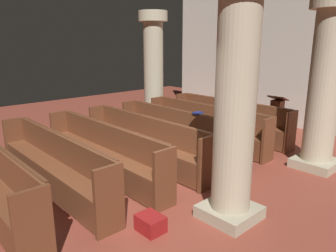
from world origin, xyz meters
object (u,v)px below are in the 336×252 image
(pillar_aisle_side, at_px, (325,81))
(pillar_far_side, at_px, (153,67))
(pew_row_5, at_px, (53,162))
(kneeler_box_red, at_px, (151,223))
(lectern, at_px, (276,118))
(hymn_book, at_px, (198,113))
(pew_row_3, at_px, (144,139))
(pew_row_4, at_px, (103,149))
(pew_row_1, at_px, (205,124))
(pew_row_0, at_px, (229,118))
(pillar_aisle_rear, at_px, (236,99))
(pew_row_2, at_px, (177,131))

(pillar_aisle_side, distance_m, pillar_far_side, 5.12)
(pew_row_5, relative_size, kneeler_box_red, 9.78)
(pillar_far_side, height_order, lectern, pillar_far_side)
(hymn_book, bearing_deg, pillar_aisle_side, 30.50)
(pew_row_3, bearing_deg, pew_row_4, -90.00)
(pew_row_1, height_order, hymn_book, hymn_book)
(pew_row_0, xyz_separation_m, hymn_book, (0.46, -1.76, 0.47))
(pew_row_3, distance_m, pillar_aisle_rear, 2.90)
(pillar_far_side, relative_size, pillar_aisle_rear, 1.00)
(pew_row_3, relative_size, pillar_aisle_side, 1.07)
(pew_row_3, bearing_deg, pew_row_1, 90.00)
(pew_row_5, height_order, lectern, lectern)
(pillar_far_side, height_order, pillar_aisle_rear, same)
(pew_row_4, relative_size, hymn_book, 18.05)
(hymn_book, xyz_separation_m, kneeler_box_red, (1.61, -2.70, -0.87))
(pew_row_3, xyz_separation_m, pillar_aisle_rear, (2.59, -0.47, 1.24))
(pew_row_3, bearing_deg, kneeler_box_red, -36.56)
(kneeler_box_red, bearing_deg, pew_row_1, 120.73)
(pew_row_3, distance_m, pew_row_4, 0.98)
(pew_row_1, relative_size, pillar_aisle_side, 1.07)
(pillar_far_side, relative_size, lectern, 3.11)
(pillar_aisle_rear, bearing_deg, pew_row_2, 150.84)
(pew_row_1, xyz_separation_m, pew_row_4, (0.00, -2.93, 0.00))
(kneeler_box_red, bearing_deg, pew_row_4, 164.83)
(pew_row_0, relative_size, hymn_book, 18.05)
(pew_row_1, height_order, pillar_far_side, pillar_far_side)
(pillar_aisle_rear, bearing_deg, kneeler_box_red, -115.58)
(hymn_book, bearing_deg, pew_row_2, -158.11)
(pew_row_0, xyz_separation_m, pillar_far_side, (-2.54, -0.49, 1.24))
(pew_row_5, height_order, kneeler_box_red, pew_row_5)
(pew_row_4, bearing_deg, pillar_aisle_side, 52.64)
(pillar_far_side, bearing_deg, lectern, 26.37)
(pew_row_3, bearing_deg, hymn_book, 68.24)
(pew_row_4, distance_m, lectern, 5.10)
(pillar_aisle_side, bearing_deg, pew_row_4, -127.36)
(hymn_book, bearing_deg, pew_row_4, -102.24)
(lectern, bearing_deg, pillar_aisle_rear, -68.05)
(pew_row_1, xyz_separation_m, pew_row_3, (0.00, -1.95, 0.00))
(pew_row_4, height_order, pillar_aisle_rear, pillar_aisle_rear)
(pew_row_0, bearing_deg, pew_row_5, -90.00)
(pillar_far_side, xyz_separation_m, hymn_book, (3.00, -1.27, -0.77))
(pew_row_0, bearing_deg, pillar_far_side, -169.02)
(pew_row_4, xyz_separation_m, hymn_book, (0.46, 2.14, 0.47))
(pew_row_2, relative_size, lectern, 3.33)
(lectern, bearing_deg, pew_row_1, -109.72)
(pew_row_4, bearing_deg, lectern, 81.44)
(pillar_aisle_side, bearing_deg, pew_row_3, -137.00)
(pew_row_4, distance_m, kneeler_box_red, 2.19)
(pew_row_4, bearing_deg, kneeler_box_red, -15.17)
(pew_row_1, distance_m, pillar_aisle_rear, 3.75)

